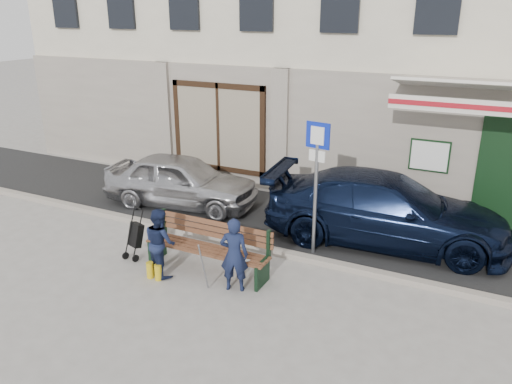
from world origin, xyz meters
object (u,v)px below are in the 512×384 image
Objects in this scene: parking_sign at (317,168)px; woman at (160,242)px; car_silver at (181,180)px; car_navy at (386,209)px; bench at (205,248)px; stroller at (135,236)px; man at (234,255)px.

parking_sign is 2.07× the size of woman.
woman is at bearing -159.38° from car_silver.
car_silver is 3.43m from woman.
woman is (-2.18, -2.01, -1.12)m from parking_sign.
car_navy is 3.88× the size of woman.
car_navy is 3.80m from bench.
car_navy is at bearing -96.09° from car_silver.
parking_sign is at bearing 45.62° from bench.
parking_sign reaches higher than stroller.
car_navy is at bearing 51.66° from stroller.
woman reaches higher than bench.
man is at bearing 11.91° from stroller.
woman is 0.93m from stroller.
bench is 0.82m from woman.
parking_sign is 3.17m from woman.
parking_sign is 3.71m from stroller.
woman reaches higher than stroller.
car_silver is at bearing 175.37° from parking_sign.
car_navy reaches higher than bench.
parking_sign reaches higher than car_silver.
car_silver is 3.44m from bench.
car_silver is at bearing -62.00° from man.
stroller is at bearing -140.79° from parking_sign.
stroller is (-3.03, -1.68, -1.32)m from parking_sign.
car_navy is 2.05× the size of bench.
parking_sign reaches higher than car_navy.
bench is at bearing 22.01° from stroller.
car_navy reaches higher than man.
car_navy is 4.58m from woman.
woman is at bearing -127.05° from parking_sign.
man is 1.34× the size of stroller.
car_silver is 4.09m from parking_sign.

